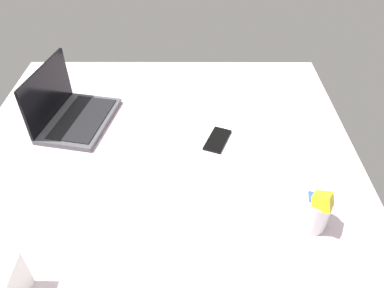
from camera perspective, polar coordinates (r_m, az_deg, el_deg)
bed_mattress at (r=126.25cm, az=-4.93°, el=-11.15°), size 180.00×140.00×18.00cm
laptop at (r=153.92cm, az=-18.01°, el=4.63°), size 36.81×28.92×23.00cm
snack_cup at (r=113.57cm, az=18.19°, el=-9.62°), size 9.95×9.00×15.09cm
cell_phone at (r=139.68cm, az=3.91°, el=0.64°), size 15.52×11.46×0.80cm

